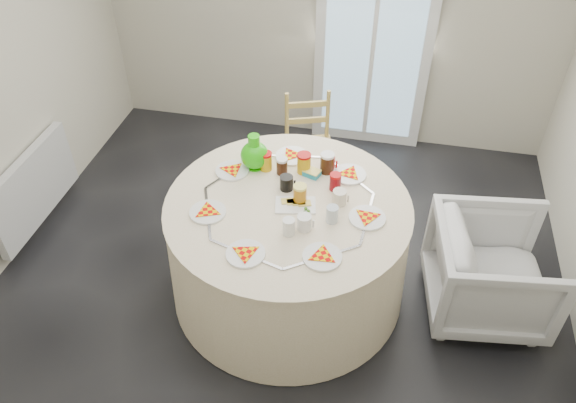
% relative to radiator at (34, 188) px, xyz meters
% --- Properties ---
extents(floor, '(4.00, 4.00, 0.00)m').
position_rel_radiator_xyz_m(floor, '(1.94, -0.20, -0.38)').
color(floor, black).
rests_on(floor, ground).
extents(glass_door, '(1.00, 0.08, 2.10)m').
position_rel_radiator_xyz_m(glass_door, '(2.34, 1.75, 0.67)').
color(glass_door, silver).
rests_on(glass_door, floor).
extents(radiator, '(0.07, 1.00, 0.55)m').
position_rel_radiator_xyz_m(radiator, '(0.00, 0.00, 0.00)').
color(radiator, silver).
rests_on(radiator, floor).
extents(table, '(1.60, 1.60, 0.81)m').
position_rel_radiator_xyz_m(table, '(2.01, -0.23, -0.01)').
color(table, '#F4E2C3').
rests_on(table, floor).
extents(wooden_chair, '(0.49, 0.47, 0.87)m').
position_rel_radiator_xyz_m(wooden_chair, '(1.96, 0.87, 0.09)').
color(wooden_chair, tan).
rests_on(wooden_chair, floor).
extents(armchair, '(0.79, 0.83, 0.77)m').
position_rel_radiator_xyz_m(armchair, '(3.34, -0.12, 0.01)').
color(armchair, silver).
rests_on(armchair, floor).
extents(place_settings, '(1.53, 1.53, 0.02)m').
position_rel_radiator_xyz_m(place_settings, '(2.01, -0.23, 0.39)').
color(place_settings, white).
rests_on(place_settings, table).
extents(jar_cluster, '(0.57, 0.31, 0.16)m').
position_rel_radiator_xyz_m(jar_cluster, '(2.03, 0.04, 0.44)').
color(jar_cluster, '#8A390F').
rests_on(jar_cluster, table).
extents(butter_tub, '(0.13, 0.11, 0.04)m').
position_rel_radiator_xyz_m(butter_tub, '(2.11, 0.09, 0.41)').
color(butter_tub, teal).
rests_on(butter_tub, table).
extents(green_pitcher, '(0.20, 0.20, 0.24)m').
position_rel_radiator_xyz_m(green_pitcher, '(1.72, 0.10, 0.49)').
color(green_pitcher, '#24C10B').
rests_on(green_pitcher, table).
extents(cheese_platter, '(0.27, 0.20, 0.03)m').
position_rel_radiator_xyz_m(cheese_platter, '(2.06, -0.23, 0.39)').
color(cheese_platter, silver).
rests_on(cheese_platter, table).
extents(mugs_glasses, '(0.79, 0.79, 0.12)m').
position_rel_radiator_xyz_m(mugs_glasses, '(2.15, -0.20, 0.43)').
color(mugs_glasses, '#A09C9D').
rests_on(mugs_glasses, table).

